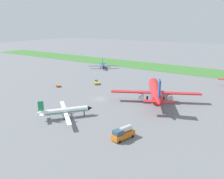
% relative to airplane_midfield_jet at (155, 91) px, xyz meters
% --- Properties ---
extents(ground_plane, '(600.00, 600.00, 0.00)m').
position_rel_airplane_midfield_jet_xyz_m(ground_plane, '(-19.72, -9.08, -4.31)').
color(ground_plane, slate).
extents(grass_taxiway_strip, '(360.00, 28.00, 0.08)m').
position_rel_airplane_midfield_jet_xyz_m(grass_taxiway_strip, '(-19.72, 68.56, -4.27)').
color(grass_taxiway_strip, '#3D7533').
rests_on(grass_taxiway_strip, ground_plane).
extents(airplane_midfield_jet, '(31.01, 30.94, 11.95)m').
position_rel_airplane_midfield_jet_xyz_m(airplane_midfield_jet, '(0.00, 0.00, 0.00)').
color(airplane_midfield_jet, red).
rests_on(airplane_midfield_jet, ground_plane).
extents(airplane_foreground_turboprop, '(17.25, 15.35, 6.26)m').
position_rel_airplane_midfield_jet_xyz_m(airplane_foreground_turboprop, '(-17.53, -30.21, -2.02)').
color(airplane_foreground_turboprop, white).
rests_on(airplane_foreground_turboprop, ground_plane).
extents(airplane_taxiing_turboprop, '(15.49, 13.80, 5.65)m').
position_rel_airplane_midfield_jet_xyz_m(airplane_taxiing_turboprop, '(-56.52, 43.34, -2.24)').
color(airplane_taxiing_turboprop, navy).
rests_on(airplane_taxiing_turboprop, ground_plane).
extents(pushback_tug_near_gate, '(3.89, 3.74, 1.95)m').
position_rel_airplane_midfield_jet_xyz_m(pushback_tug_near_gate, '(-34.89, 8.32, -3.39)').
color(pushback_tug_near_gate, yellow).
rests_on(pushback_tug_near_gate, ground_plane).
extents(baggage_cart_midfield, '(2.95, 2.77, 0.90)m').
position_rel_airplane_midfield_jet_xyz_m(baggage_cart_midfield, '(-46.99, -5.68, -3.74)').
color(baggage_cart_midfield, orange).
rests_on(baggage_cart_midfield, ground_plane).
extents(fuel_truck_by_runway, '(4.10, 6.91, 3.29)m').
position_rel_airplane_midfield_jet_xyz_m(fuel_truck_by_runway, '(4.96, -31.81, -2.72)').
color(fuel_truck_by_runway, orange).
rests_on(fuel_truck_by_runway, ground_plane).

